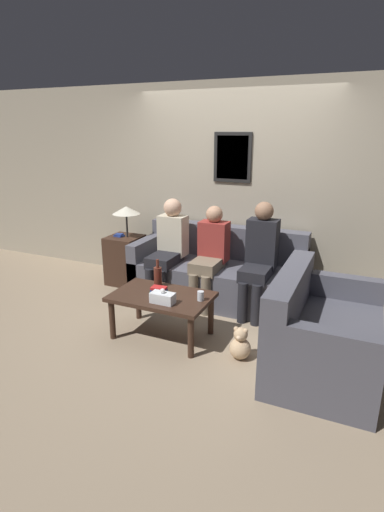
{
  "coord_description": "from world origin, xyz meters",
  "views": [
    {
      "loc": [
        1.61,
        -3.86,
        2.03
      ],
      "look_at": [
        -0.09,
        -0.08,
        0.71
      ],
      "focal_mm": 28.0,
      "sensor_mm": 36.0,
      "label": 1
    }
  ],
  "objects_px": {
    "couch_main": "(218,274)",
    "person_right": "(259,255)",
    "person_left": "(168,245)",
    "person_middle": "(210,252)",
    "wine_bottle": "(158,276)",
    "teddy_bear": "(240,345)",
    "drinking_glass": "(201,296)",
    "coffee_table": "(162,301)",
    "couch_side": "(321,337)"
  },
  "relations": [
    {
      "from": "couch_main",
      "to": "person_right",
      "type": "bearing_deg",
      "value": -18.7
    },
    {
      "from": "teddy_bear",
      "to": "drinking_glass",
      "type": "bearing_deg",
      "value": 165.55
    },
    {
      "from": "person_middle",
      "to": "person_right",
      "type": "height_order",
      "value": "person_right"
    },
    {
      "from": "couch_side",
      "to": "teddy_bear",
      "type": "height_order",
      "value": "couch_side"
    },
    {
      "from": "coffee_table",
      "to": "teddy_bear",
      "type": "distance_m",
      "value": 0.9
    },
    {
      "from": "person_left",
      "to": "teddy_bear",
      "type": "distance_m",
      "value": 1.73
    },
    {
      "from": "couch_side",
      "to": "coffee_table",
      "type": "distance_m",
      "value": 1.54
    },
    {
      "from": "coffee_table",
      "to": "person_right",
      "type": "xyz_separation_m",
      "value": [
        0.73,
        0.96,
        0.3
      ]
    },
    {
      "from": "couch_side",
      "to": "person_middle",
      "type": "xyz_separation_m",
      "value": [
        -1.4,
        0.91,
        0.33
      ]
    },
    {
      "from": "coffee_table",
      "to": "drinking_glass",
      "type": "relative_size",
      "value": 10.53
    },
    {
      "from": "couch_side",
      "to": "drinking_glass",
      "type": "bearing_deg",
      "value": 90.63
    },
    {
      "from": "person_left",
      "to": "couch_side",
      "type": "bearing_deg",
      "value": -24.95
    },
    {
      "from": "couch_side",
      "to": "person_left",
      "type": "xyz_separation_m",
      "value": [
        -1.95,
        0.91,
        0.36
      ]
    },
    {
      "from": "couch_main",
      "to": "coffee_table",
      "type": "distance_m",
      "value": 1.16
    },
    {
      "from": "coffee_table",
      "to": "drinking_glass",
      "type": "xyz_separation_m",
      "value": [
        0.41,
        0.04,
        0.11
      ]
    },
    {
      "from": "drinking_glass",
      "to": "wine_bottle",
      "type": "bearing_deg",
      "value": 163.98
    },
    {
      "from": "drinking_glass",
      "to": "person_left",
      "type": "bearing_deg",
      "value": 131.74
    },
    {
      "from": "couch_side",
      "to": "person_left",
      "type": "height_order",
      "value": "person_left"
    },
    {
      "from": "person_right",
      "to": "teddy_bear",
      "type": "height_order",
      "value": "person_right"
    },
    {
      "from": "coffee_table",
      "to": "person_left",
      "type": "bearing_deg",
      "value": 113.41
    },
    {
      "from": "drinking_glass",
      "to": "person_middle",
      "type": "xyz_separation_m",
      "value": [
        -0.27,
        0.92,
        0.15
      ]
    },
    {
      "from": "wine_bottle",
      "to": "teddy_bear",
      "type": "xyz_separation_m",
      "value": [
        1.0,
        -0.27,
        -0.43
      ]
    },
    {
      "from": "drinking_glass",
      "to": "teddy_bear",
      "type": "xyz_separation_m",
      "value": [
        0.45,
        -0.12,
        -0.37
      ]
    },
    {
      "from": "couch_main",
      "to": "drinking_glass",
      "type": "height_order",
      "value": "couch_main"
    },
    {
      "from": "couch_main",
      "to": "person_left",
      "type": "bearing_deg",
      "value": -162.04
    },
    {
      "from": "wine_bottle",
      "to": "drinking_glass",
      "type": "relative_size",
      "value": 3.13
    },
    {
      "from": "teddy_bear",
      "to": "coffee_table",
      "type": "bearing_deg",
      "value": 174.69
    },
    {
      "from": "couch_main",
      "to": "person_left",
      "type": "distance_m",
      "value": 0.72
    },
    {
      "from": "teddy_bear",
      "to": "wine_bottle",
      "type": "bearing_deg",
      "value": 164.68
    },
    {
      "from": "wine_bottle",
      "to": "teddy_bear",
      "type": "distance_m",
      "value": 1.12
    },
    {
      "from": "couch_main",
      "to": "person_right",
      "type": "xyz_separation_m",
      "value": [
        0.56,
        -0.19,
        0.38
      ]
    },
    {
      "from": "person_middle",
      "to": "coffee_table",
      "type": "bearing_deg",
      "value": -98.15
    },
    {
      "from": "wine_bottle",
      "to": "couch_main",
      "type": "bearing_deg",
      "value": 71.5
    },
    {
      "from": "couch_main",
      "to": "person_left",
      "type": "xyz_separation_m",
      "value": [
        -0.59,
        -0.19,
        0.36
      ]
    },
    {
      "from": "couch_main",
      "to": "person_right",
      "type": "height_order",
      "value": "person_right"
    },
    {
      "from": "couch_side",
      "to": "wine_bottle",
      "type": "height_order",
      "value": "couch_side"
    },
    {
      "from": "person_left",
      "to": "teddy_bear",
      "type": "relative_size",
      "value": 3.91
    },
    {
      "from": "couch_main",
      "to": "couch_side",
      "type": "relative_size",
      "value": 1.54
    },
    {
      "from": "teddy_bear",
      "to": "person_right",
      "type": "bearing_deg",
      "value": 97.01
    },
    {
      "from": "person_left",
      "to": "person_right",
      "type": "xyz_separation_m",
      "value": [
        1.14,
        0.0,
        0.02
      ]
    },
    {
      "from": "couch_main",
      "to": "wine_bottle",
      "type": "xyz_separation_m",
      "value": [
        -0.32,
        -0.95,
        0.25
      ]
    },
    {
      "from": "person_middle",
      "to": "teddy_bear",
      "type": "height_order",
      "value": "person_middle"
    },
    {
      "from": "person_middle",
      "to": "teddy_bear",
      "type": "bearing_deg",
      "value": -55.26
    },
    {
      "from": "person_left",
      "to": "person_middle",
      "type": "bearing_deg",
      "value": -0.02
    },
    {
      "from": "couch_main",
      "to": "coffee_table",
      "type": "xyz_separation_m",
      "value": [
        -0.17,
        -1.15,
        0.08
      ]
    },
    {
      "from": "drinking_glass",
      "to": "person_right",
      "type": "height_order",
      "value": "person_right"
    },
    {
      "from": "drinking_glass",
      "to": "teddy_bear",
      "type": "relative_size",
      "value": 0.3
    },
    {
      "from": "person_left",
      "to": "person_middle",
      "type": "height_order",
      "value": "person_left"
    },
    {
      "from": "person_left",
      "to": "person_middle",
      "type": "relative_size",
      "value": 1.04
    },
    {
      "from": "person_left",
      "to": "couch_main",
      "type": "bearing_deg",
      "value": 17.96
    }
  ]
}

